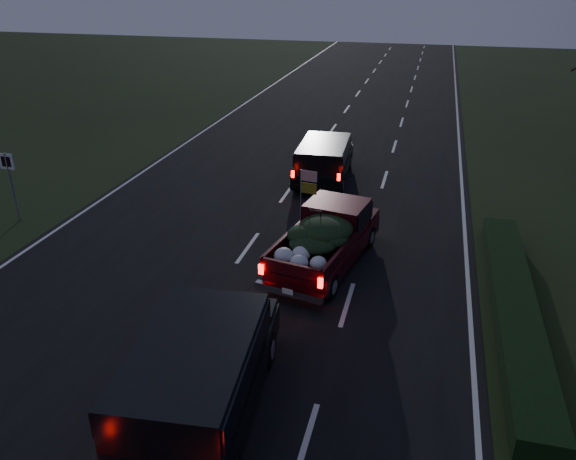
% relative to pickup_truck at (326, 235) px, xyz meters
% --- Properties ---
extents(ground, '(120.00, 120.00, 0.00)m').
position_rel_pickup_truck_xyz_m(ground, '(-2.60, -4.61, -0.96)').
color(ground, black).
rests_on(ground, ground).
extents(road_asphalt, '(14.00, 120.00, 0.02)m').
position_rel_pickup_truck_xyz_m(road_asphalt, '(-2.60, -4.61, -0.95)').
color(road_asphalt, black).
rests_on(road_asphalt, ground).
extents(hedge_row, '(1.00, 10.00, 0.60)m').
position_rel_pickup_truck_xyz_m(hedge_row, '(5.20, -1.61, -0.66)').
color(hedge_row, black).
rests_on(hedge_row, ground).
extents(route_sign, '(0.55, 0.08, 2.50)m').
position_rel_pickup_truck_xyz_m(route_sign, '(-11.10, 0.39, 0.70)').
color(route_sign, gray).
rests_on(route_sign, ground).
extents(pickup_truck, '(2.70, 5.14, 2.56)m').
position_rel_pickup_truck_xyz_m(pickup_truck, '(0.00, 0.00, 0.00)').
color(pickup_truck, '#3E080E').
rests_on(pickup_truck, ground).
extents(lead_suv, '(2.20, 4.80, 1.35)m').
position_rel_pickup_truck_xyz_m(lead_suv, '(-1.49, 7.18, 0.06)').
color(lead_suv, black).
rests_on(lead_suv, ground).
extents(rear_suv, '(2.81, 5.50, 1.53)m').
position_rel_pickup_truck_xyz_m(rear_suv, '(-1.17, -6.95, 0.20)').
color(rear_suv, black).
rests_on(rear_suv, ground).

